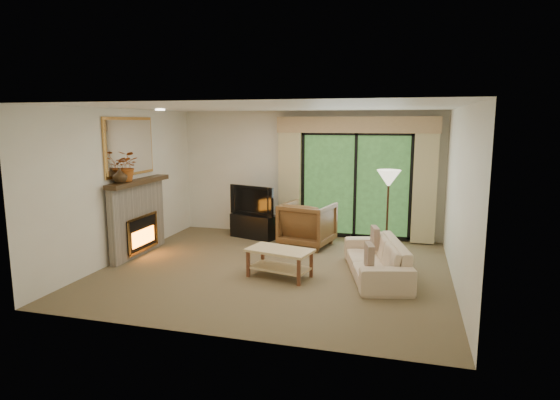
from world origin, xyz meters
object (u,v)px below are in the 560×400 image
(armchair, at_px, (307,224))
(coffee_table, at_px, (280,263))
(sofa, at_px, (376,259))
(media_console, at_px, (255,226))

(armchair, distance_m, coffee_table, 1.94)
(coffee_table, bearing_deg, sofa, 29.63)
(armchair, bearing_deg, coffee_table, 101.25)
(sofa, height_order, coffee_table, sofa)
(media_console, xyz_separation_m, armchair, (1.20, -0.36, 0.18))
(media_console, bearing_deg, coffee_table, -45.11)
(media_console, xyz_separation_m, coffee_table, (1.18, -2.29, -0.02))
(armchair, relative_size, coffee_table, 0.95)
(media_console, relative_size, armchair, 1.04)
(armchair, xyz_separation_m, coffee_table, (-0.02, -1.93, -0.20))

